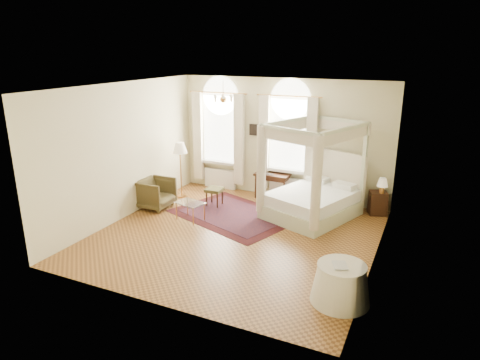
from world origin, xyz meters
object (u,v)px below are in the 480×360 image
Objects in this scene: canopy_bed at (311,196)px; floor_lamp at (180,151)px; stool at (214,191)px; armchair at (155,193)px; nightstand at (378,203)px; side_table at (341,284)px; writing_desk at (272,177)px; coffee_table at (190,204)px.

canopy_bed reaches higher than floor_lamp.
canopy_bed reaches higher than stool.
armchair reaches higher than stool.
nightstand is 0.68× the size of armchair.
canopy_bed is at bearing 113.27° from side_table.
nightstand is at bearing 30.44° from canopy_bed.
writing_desk is at bearing 147.40° from canopy_bed.
nightstand is 0.38× the size of floor_lamp.
side_table is at bearing -56.63° from writing_desk.
canopy_bed is 3.78m from side_table.
canopy_bed is 5.45× the size of stool.
floor_lamp is (-1.19, 0.24, 0.94)m from stool.
armchair is (-5.40, -1.99, 0.10)m from nightstand.
canopy_bed is at bearing -32.60° from writing_desk.
side_table is (4.05, -3.14, -0.07)m from stool.
canopy_bed reaches higher than side_table.
side_table is at bearing -66.73° from canopy_bed.
coffee_table is at bearing -150.19° from nightstand.
canopy_bed reaches higher than armchair.
nightstand is 5.43m from floor_lamp.
stool is at bearing -172.80° from canopy_bed.
armchair reaches higher than coffee_table.
side_table is at bearing -37.78° from stool.
canopy_bed is 4.07m from armchair.
coffee_table is (-1.25, -2.35, -0.20)m from writing_desk.
writing_desk is (-1.37, 0.88, 0.08)m from canopy_bed.
writing_desk is at bearing 22.03° from floor_lamp.
canopy_bed is 2.73× the size of writing_desk.
nightstand is at bearing 10.41° from floor_lamp.
side_table is at bearing -32.82° from floor_lamp.
stool is at bearing -60.53° from armchair.
writing_desk is 1.26× the size of coffee_table.
nightstand is 4.34m from side_table.
canopy_bed reaches higher than writing_desk.
side_table is at bearing -114.43° from armchair.
canopy_bed is 2.66× the size of side_table.
side_table is at bearing -90.00° from nightstand.
writing_desk is 0.61× the size of floor_lamp.
nightstand is 4.73m from coffee_table.
armchair is 5.89m from side_table.
writing_desk reaches higher than stool.
armchair reaches higher than side_table.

